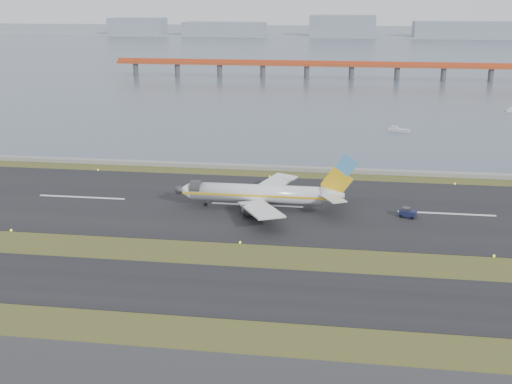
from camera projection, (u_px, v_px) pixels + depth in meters
ground at (233, 260)px, 110.96m from camera, size 1000.00×1000.00×0.00m
taxiway_strip at (219, 290)px, 99.60m from camera, size 1000.00×18.00×0.10m
runway_strip at (257, 205)px, 139.31m from camera, size 1000.00×45.00×0.10m
seawall at (273, 168)px, 167.54m from camera, size 1000.00×2.50×1.00m
bay_water at (328, 48)px, 545.92m from camera, size 1400.00×800.00×1.30m
red_pier at (352, 66)px, 342.49m from camera, size 260.00×5.00×10.20m
far_shoreline at (346, 30)px, 693.58m from camera, size 1400.00×80.00×60.50m
airliner at (263, 194)px, 136.02m from camera, size 38.52×32.89×12.80m
pushback_tug at (408, 213)px, 131.53m from camera, size 3.72×2.84×2.11m
workboat_near at (398, 130)px, 214.21m from camera, size 7.60×4.74×1.76m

